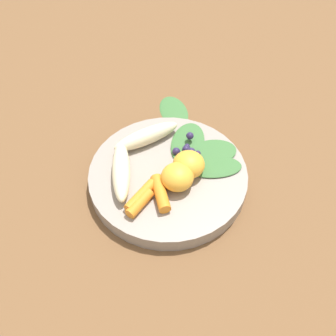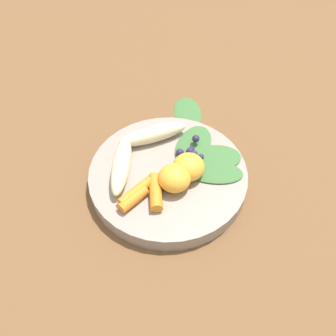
{
  "view_description": "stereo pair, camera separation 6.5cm",
  "coord_description": "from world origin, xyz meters",
  "views": [
    {
      "loc": [
        -0.2,
        -0.37,
        0.54
      ],
      "look_at": [
        0.0,
        0.0,
        0.04
      ],
      "focal_mm": 42.38,
      "sensor_mm": 36.0,
      "label": 1
    },
    {
      "loc": [
        -0.14,
        -0.39,
        0.54
      ],
      "look_at": [
        0.0,
        0.0,
        0.04
      ],
      "focal_mm": 42.38,
      "sensor_mm": 36.0,
      "label": 2
    }
  ],
  "objects": [
    {
      "name": "banana_peeled_left",
      "position": [
        -0.07,
        0.03,
        0.04
      ],
      "size": [
        0.08,
        0.13,
        0.03
      ],
      "primitive_type": "ellipsoid",
      "rotation": [
        0.0,
        0.0,
        4.29
      ],
      "color": "beige",
      "rests_on": "bowl"
    },
    {
      "name": "carrot_mid_right",
      "position": [
        -0.04,
        -0.04,
        0.04
      ],
      "size": [
        0.04,
        0.07,
        0.02
      ],
      "primitive_type": "cylinder",
      "rotation": [
        0.0,
        1.57,
        4.44
      ],
      "color": "orange",
      "rests_on": "bowl"
    },
    {
      "name": "kale_leaf_left",
      "position": [
        0.07,
        -0.03,
        0.03
      ],
      "size": [
        0.11,
        0.09,
        0.0
      ],
      "primitive_type": "ellipsoid",
      "rotation": [
        0.0,
        0.0,
        5.81
      ],
      "color": "#3D7038",
      "rests_on": "bowl"
    },
    {
      "name": "kale_leaf_stray",
      "position": [
        0.1,
        0.15,
        0.0
      ],
      "size": [
        0.08,
        0.1,
        0.01
      ],
      "primitive_type": "ellipsoid",
      "rotation": [
        0.0,
        0.0,
        1.32
      ],
      "color": "#3D7038",
      "rests_on": "ground_plane"
    },
    {
      "name": "carrot_mid_left",
      "position": [
        -0.07,
        -0.04,
        0.04
      ],
      "size": [
        0.05,
        0.04,
        0.02
      ],
      "primitive_type": "cylinder",
      "rotation": [
        0.0,
        1.57,
        3.6
      ],
      "color": "orange",
      "rests_on": "bowl"
    },
    {
      "name": "kale_leaf_right",
      "position": [
        0.08,
        0.0,
        0.03
      ],
      "size": [
        0.1,
        0.08,
        0.0
      ],
      "primitive_type": "ellipsoid",
      "rotation": [
        0.0,
        0.0,
        6.04
      ],
      "color": "#3D7038",
      "rests_on": "bowl"
    },
    {
      "name": "kale_leaf_rear",
      "position": [
        0.06,
        0.04,
        0.03
      ],
      "size": [
        0.11,
        0.11,
        0.0
      ],
      "primitive_type": "ellipsoid",
      "rotation": [
        0.0,
        0.0,
        7.14
      ],
      "color": "#3D7038",
      "rests_on": "bowl"
    },
    {
      "name": "blueberry_pile",
      "position": [
        0.05,
        0.02,
        0.04
      ],
      "size": [
        0.05,
        0.05,
        0.03
      ],
      "color": "#2D234C",
      "rests_on": "bowl"
    },
    {
      "name": "ground_plane",
      "position": [
        0.0,
        0.0,
        0.0
      ],
      "size": [
        2.4,
        2.4,
        0.0
      ],
      "primitive_type": "plane",
      "color": "brown"
    },
    {
      "name": "bowl",
      "position": [
        0.0,
        0.0,
        0.01
      ],
      "size": [
        0.27,
        0.27,
        0.03
      ],
      "primitive_type": "cylinder",
      "color": "gray",
      "rests_on": "ground_plane"
    },
    {
      "name": "orange_segment_far",
      "position": [
        -0.0,
        -0.03,
        0.05
      ],
      "size": [
        0.05,
        0.05,
        0.04
      ],
      "primitive_type": "ellipsoid",
      "color": "#F4A833",
      "rests_on": "bowl"
    },
    {
      "name": "carrot_front",
      "position": [
        -0.06,
        -0.03,
        0.04
      ],
      "size": [
        0.06,
        0.04,
        0.02
      ],
      "primitive_type": "cylinder",
      "rotation": [
        0.0,
        1.57,
        3.59
      ],
      "color": "orange",
      "rests_on": "bowl"
    },
    {
      "name": "orange_segment_near",
      "position": [
        0.03,
        -0.02,
        0.05
      ],
      "size": [
        0.05,
        0.05,
        0.04
      ],
      "primitive_type": "ellipsoid",
      "color": "#F4A833",
      "rests_on": "bowl"
    },
    {
      "name": "banana_peeled_right",
      "position": [
        0.0,
        0.08,
        0.04
      ],
      "size": [
        0.12,
        0.03,
        0.03
      ],
      "primitive_type": "ellipsoid",
      "rotation": [
        0.0,
        0.0,
        3.15
      ],
      "color": "beige",
      "rests_on": "bowl"
    }
  ]
}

